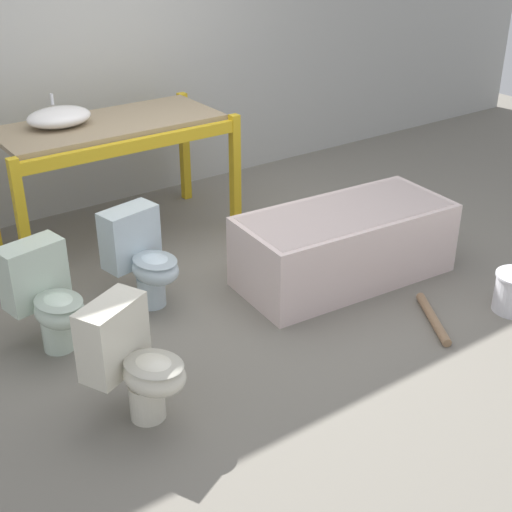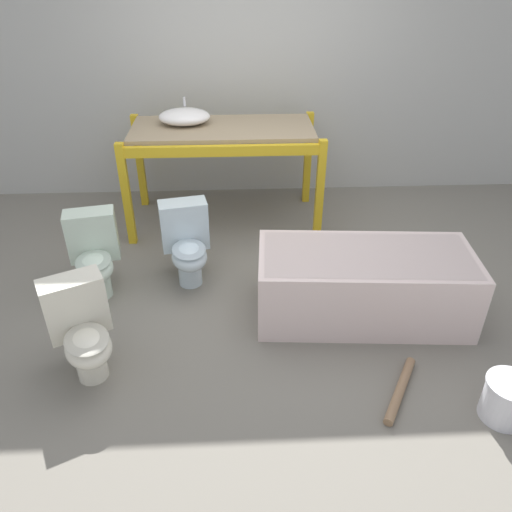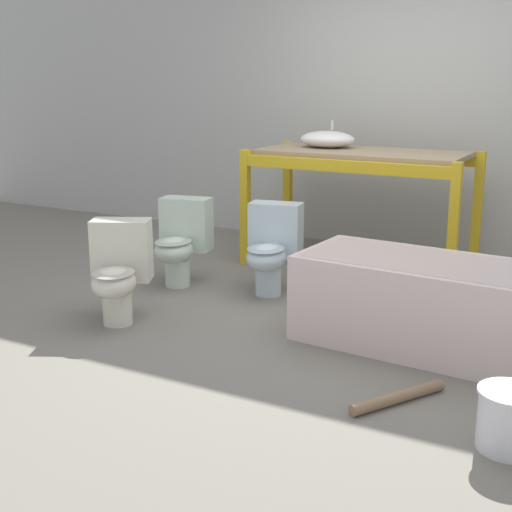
{
  "view_description": "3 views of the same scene",
  "coord_description": "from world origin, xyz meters",
  "px_view_note": "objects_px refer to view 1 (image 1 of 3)",
  "views": [
    {
      "loc": [
        -2.38,
        -3.74,
        2.5
      ],
      "look_at": [
        -0.12,
        -0.55,
        0.48
      ],
      "focal_mm": 50.0,
      "sensor_mm": 36.0,
      "label": 1
    },
    {
      "loc": [
        -0.18,
        -3.34,
        2.38
      ],
      "look_at": [
        -0.05,
        -0.56,
        0.62
      ],
      "focal_mm": 35.0,
      "sensor_mm": 36.0,
      "label": 2
    },
    {
      "loc": [
        1.73,
        -4.36,
        1.57
      ],
      "look_at": [
        -0.31,
        -0.61,
        0.47
      ],
      "focal_mm": 50.0,
      "sensor_mm": 36.0,
      "label": 3
    }
  ],
  "objects_px": {
    "toilet_extra": "(46,295)",
    "bathtub_main": "(345,240)",
    "sink_basin": "(59,117)",
    "toilet_near": "(142,255)",
    "toilet_far": "(133,359)"
  },
  "relations": [
    {
      "from": "toilet_extra",
      "to": "sink_basin",
      "type": "bearing_deg",
      "value": 50.96
    },
    {
      "from": "sink_basin",
      "to": "toilet_far",
      "type": "bearing_deg",
      "value": -104.05
    },
    {
      "from": "toilet_far",
      "to": "toilet_extra",
      "type": "relative_size",
      "value": 1.0
    },
    {
      "from": "bathtub_main",
      "to": "toilet_extra",
      "type": "height_order",
      "value": "toilet_extra"
    },
    {
      "from": "bathtub_main",
      "to": "toilet_far",
      "type": "height_order",
      "value": "toilet_far"
    },
    {
      "from": "bathtub_main",
      "to": "toilet_far",
      "type": "relative_size",
      "value": 2.44
    },
    {
      "from": "sink_basin",
      "to": "toilet_near",
      "type": "xyz_separation_m",
      "value": [
        0.05,
        -1.1,
        -0.68
      ]
    },
    {
      "from": "toilet_far",
      "to": "bathtub_main",
      "type": "bearing_deg",
      "value": -11.54
    },
    {
      "from": "bathtub_main",
      "to": "toilet_far",
      "type": "distance_m",
      "value": 1.96
    },
    {
      "from": "toilet_near",
      "to": "toilet_far",
      "type": "height_order",
      "value": "same"
    },
    {
      "from": "sink_basin",
      "to": "toilet_near",
      "type": "bearing_deg",
      "value": -87.53
    },
    {
      "from": "toilet_extra",
      "to": "bathtub_main",
      "type": "bearing_deg",
      "value": -22.2
    },
    {
      "from": "toilet_near",
      "to": "sink_basin",
      "type": "bearing_deg",
      "value": 81.3
    },
    {
      "from": "sink_basin",
      "to": "toilet_near",
      "type": "height_order",
      "value": "sink_basin"
    },
    {
      "from": "sink_basin",
      "to": "toilet_extra",
      "type": "bearing_deg",
      "value": -118.01
    }
  ]
}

